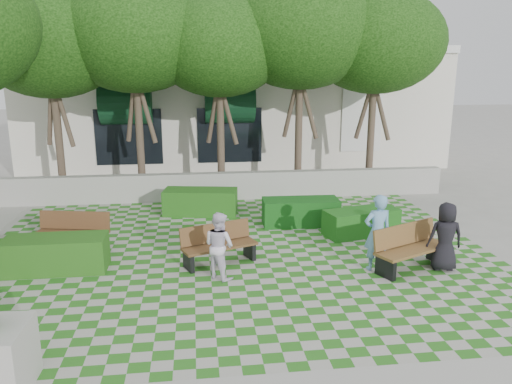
{
  "coord_description": "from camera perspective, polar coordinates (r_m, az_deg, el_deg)",
  "views": [
    {
      "loc": [
        -0.92,
        -9.95,
        4.31
      ],
      "look_at": [
        0.5,
        1.5,
        1.4
      ],
      "focal_mm": 35.0,
      "sensor_mm": 36.0,
      "label": 1
    }
  ],
  "objects": [
    {
      "name": "ground",
      "position": [
        10.88,
        -1.66,
        -9.18
      ],
      "size": [
        90.0,
        90.0,
        0.0
      ],
      "primitive_type": "plane",
      "color": "gray",
      "rests_on": "ground"
    },
    {
      "name": "lawn",
      "position": [
        11.8,
        -2.13,
        -7.24
      ],
      "size": [
        12.0,
        12.0,
        0.0
      ],
      "primitive_type": "plane",
      "color": "#2B721E",
      "rests_on": "ground"
    },
    {
      "name": "retaining_wall",
      "position": [
        16.63,
        -3.71,
        0.7
      ],
      "size": [
        15.0,
        0.36,
        0.9
      ],
      "primitive_type": "cube",
      "color": "#9E9B93",
      "rests_on": "ground"
    },
    {
      "name": "bench_east",
      "position": [
        11.43,
        17.24,
        -6.16
      ],
      "size": [
        1.93,
        1.33,
        0.97
      ],
      "rotation": [
        0.0,
        0.0,
        0.43
      ],
      "color": "brown",
      "rests_on": "ground"
    },
    {
      "name": "bench_mid",
      "position": [
        11.27,
        -4.3,
        -6.06
      ],
      "size": [
        1.77,
        1.13,
        0.88
      ],
      "rotation": [
        0.0,
        0.0,
        0.37
      ],
      "color": "#51351C",
      "rests_on": "ground"
    },
    {
      "name": "bench_west",
      "position": [
        12.8,
        -20.25,
        -4.35
      ],
      "size": [
        1.82,
        0.92,
        0.91
      ],
      "rotation": [
        0.0,
        0.0,
        -0.2
      ],
      "color": "#53331C",
      "rests_on": "ground"
    },
    {
      "name": "hedge_east",
      "position": [
        13.4,
        11.94,
        -3.39
      ],
      "size": [
        2.08,
        1.23,
        0.68
      ],
      "primitive_type": "cube",
      "rotation": [
        0.0,
        0.0,
        0.25
      ],
      "color": "#164F15",
      "rests_on": "ground"
    },
    {
      "name": "hedge_midright",
      "position": [
        13.98,
        5.12,
        -2.28
      ],
      "size": [
        2.13,
        0.91,
        0.73
      ],
      "primitive_type": "cube",
      "rotation": [
        0.0,
        0.0,
        -0.04
      ],
      "color": "#134716",
      "rests_on": "ground"
    },
    {
      "name": "hedge_midleft",
      "position": [
        15.01,
        -6.36,
        -1.13
      ],
      "size": [
        2.27,
        1.21,
        0.75
      ],
      "primitive_type": "cube",
      "rotation": [
        0.0,
        0.0,
        -0.17
      ],
      "color": "#1D5316",
      "rests_on": "ground"
    },
    {
      "name": "hedge_west",
      "position": [
        11.67,
        -21.91,
        -6.61
      ],
      "size": [
        2.15,
        0.86,
        0.75
      ],
      "primitive_type": "cube",
      "rotation": [
        0.0,
        0.0,
        0.0
      ],
      "color": "#1F4F15",
      "rests_on": "ground"
    },
    {
      "name": "person_blue",
      "position": [
        11.06,
        13.7,
        -4.53
      ],
      "size": [
        0.65,
        0.46,
        1.69
      ],
      "primitive_type": "imported",
      "rotation": [
        0.0,
        0.0,
        3.24
      ],
      "color": "#6DA0C7",
      "rests_on": "ground"
    },
    {
      "name": "person_dark",
      "position": [
        11.52,
        20.82,
        -4.79
      ],
      "size": [
        0.8,
        0.58,
        1.51
      ],
      "primitive_type": "imported",
      "rotation": [
        0.0,
        0.0,
        3.0
      ],
      "color": "black",
      "rests_on": "ground"
    },
    {
      "name": "person_white",
      "position": [
        10.42,
        -4.23,
        -6.09
      ],
      "size": [
        0.87,
        0.87,
        1.42
      ],
      "primitive_type": "imported",
      "rotation": [
        0.0,
        0.0,
        2.34
      ],
      "color": "white",
      "rests_on": "ground"
    },
    {
      "name": "tree_row",
      "position": [
        15.96,
        -10.93,
        17.03
      ],
      "size": [
        17.7,
        13.4,
        7.41
      ],
      "color": "#47382B",
      "rests_on": "ground"
    },
    {
      "name": "building",
      "position": [
        24.17,
        -2.7,
        9.88
      ],
      "size": [
        18.0,
        8.92,
        5.15
      ],
      "color": "silver",
      "rests_on": "ground"
    }
  ]
}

